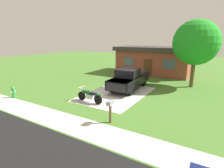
% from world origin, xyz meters
% --- Properties ---
extents(ground_plane, '(80.00, 80.00, 0.00)m').
position_xyz_m(ground_plane, '(0.00, 0.00, 0.00)').
color(ground_plane, '#43712A').
extents(driveway_pad, '(4.54, 7.02, 0.01)m').
position_xyz_m(driveway_pad, '(0.00, 0.00, 0.00)').
color(driveway_pad, '#BDBDBD').
rests_on(driveway_pad, ground).
extents(sidewalk_strip, '(36.00, 1.80, 0.01)m').
position_xyz_m(sidewalk_strip, '(0.00, -6.00, 0.00)').
color(sidewalk_strip, silver).
rests_on(sidewalk_strip, ground).
extents(motorcycle, '(2.21, 0.70, 1.09)m').
position_xyz_m(motorcycle, '(-0.72, -2.75, 0.47)').
color(motorcycle, black).
rests_on(motorcycle, ground).
extents(pickup_truck, '(2.32, 5.73, 1.90)m').
position_xyz_m(pickup_truck, '(0.21, 2.05, 0.95)').
color(pickup_truck, black).
rests_on(pickup_truck, ground).
extents(fire_hydrant, '(0.32, 0.40, 0.87)m').
position_xyz_m(fire_hydrant, '(-6.46, -5.00, 0.43)').
color(fire_hydrant, '#2D8C38').
rests_on(fire_hydrant, ground).
extents(mailbox, '(0.26, 0.48, 1.26)m').
position_xyz_m(mailbox, '(2.30, -4.78, 0.98)').
color(mailbox, '#4C3823').
rests_on(mailbox, ground).
extents(shade_tree, '(4.10, 4.10, 6.21)m').
position_xyz_m(shade_tree, '(5.03, 5.64, 4.15)').
color(shade_tree, brown).
rests_on(shade_tree, ground).
extents(neighbor_house, '(9.60, 5.60, 3.50)m').
position_xyz_m(neighbor_house, '(-0.30, 10.67, 1.79)').
color(neighbor_house, brown).
rests_on(neighbor_house, ground).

